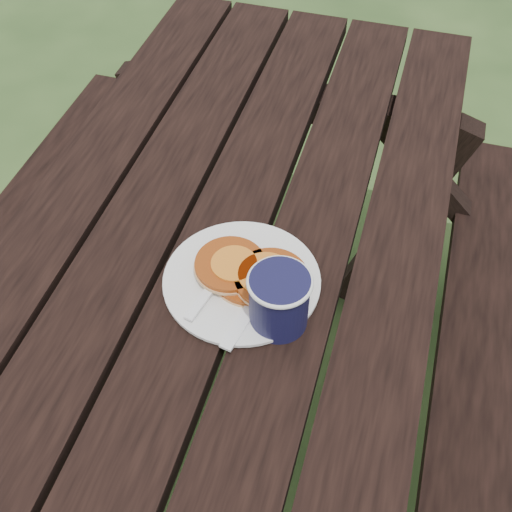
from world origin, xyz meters
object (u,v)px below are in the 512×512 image
(picnic_table, at_px, (212,398))
(coffee_cup, at_px, (279,298))
(plate, at_px, (242,281))
(pancake_stack, at_px, (252,273))

(picnic_table, height_order, coffee_cup, coffee_cup)
(coffee_cup, bearing_deg, picnic_table, 167.22)
(plate, xyz_separation_m, coffee_cup, (0.08, -0.06, 0.05))
(picnic_table, distance_m, pancake_stack, 0.42)
(plate, bearing_deg, pancake_stack, 17.40)
(picnic_table, relative_size, coffee_cup, 17.86)
(picnic_table, bearing_deg, coffee_cup, -12.78)
(coffee_cup, bearing_deg, plate, 144.25)
(picnic_table, bearing_deg, pancake_stack, 18.94)
(picnic_table, xyz_separation_m, coffee_cup, (0.14, -0.03, 0.44))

